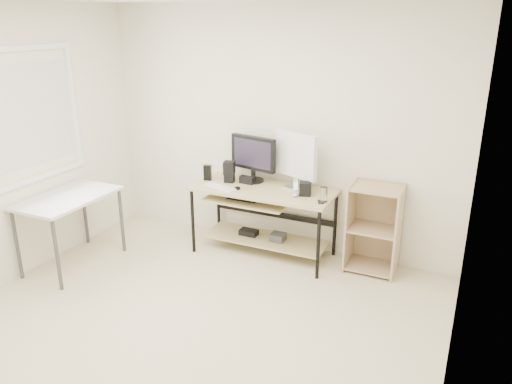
{
  "coord_description": "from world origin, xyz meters",
  "views": [
    {
      "loc": [
        2.01,
        -2.86,
        2.44
      ],
      "look_at": [
        0.08,
        1.3,
        0.83
      ],
      "focal_mm": 35.0,
      "sensor_mm": 36.0,
      "label": 1
    }
  ],
  "objects": [
    {
      "name": "audio_controller",
      "position": [
        -0.68,
        1.66,
        0.84
      ],
      "size": [
        0.1,
        0.08,
        0.17
      ],
      "primitive_type": "cube",
      "rotation": [
        0.0,
        0.0,
        0.32
      ],
      "color": "black",
      "rests_on": "desk"
    },
    {
      "name": "white_imac",
      "position": [
        0.29,
        1.8,
        1.09
      ],
      "size": [
        0.53,
        0.27,
        0.59
      ],
      "rotation": [
        0.0,
        0.0,
        -0.42
      ],
      "color": "silver",
      "rests_on": "desk"
    },
    {
      "name": "mouse",
      "position": [
        0.39,
        1.58,
        0.77
      ],
      "size": [
        0.1,
        0.13,
        0.04
      ],
      "primitive_type": "ellipsoid",
      "rotation": [
        0.0,
        0.0,
        0.22
      ],
      "color": "#B4B4B9",
      "rests_on": "desk"
    },
    {
      "name": "volume_puck",
      "position": [
        -0.23,
        1.51,
        0.76
      ],
      "size": [
        0.06,
        0.06,
        0.02
      ],
      "primitive_type": "cylinder",
      "rotation": [
        0.0,
        0.0,
        0.09
      ],
      "color": "black",
      "rests_on": "desk"
    },
    {
      "name": "drinking_glass",
      "position": [
        0.69,
        1.53,
        0.83
      ],
      "size": [
        0.09,
        0.09,
        0.15
      ],
      "primitive_type": "cylinder",
      "rotation": [
        0.0,
        0.0,
        -0.25
      ],
      "color": "white",
      "rests_on": "coaster"
    },
    {
      "name": "speaker_right",
      "position": [
        0.47,
        1.64,
        0.82
      ],
      "size": [
        0.14,
        0.14,
        0.14
      ],
      "primitive_type": "cube",
      "rotation": [
        0.0,
        0.0,
        0.27
      ],
      "color": "black",
      "rests_on": "desk"
    },
    {
      "name": "black_monitor",
      "position": [
        -0.2,
        1.82,
        1.04
      ],
      "size": [
        0.55,
        0.23,
        0.5
      ],
      "rotation": [
        0.0,
        0.0,
        -0.2
      ],
      "color": "black",
      "rests_on": "desk"
    },
    {
      "name": "speaker_left",
      "position": [
        -0.43,
        1.7,
        0.87
      ],
      "size": [
        0.14,
        0.14,
        0.23
      ],
      "rotation": [
        0.0,
        0.0,
        0.26
      ],
      "color": "black",
      "rests_on": "desk"
    },
    {
      "name": "shelf_unit",
      "position": [
        1.15,
        1.82,
        0.45
      ],
      "size": [
        0.5,
        0.4,
        0.9
      ],
      "color": "tan",
      "rests_on": "ground"
    },
    {
      "name": "center_speaker",
      "position": [
        -0.23,
        1.73,
        0.79
      ],
      "size": [
        0.16,
        0.08,
        0.08
      ],
      "primitive_type": "cube",
      "rotation": [
        0.0,
        0.0,
        -0.09
      ],
      "color": "black",
      "rests_on": "desk"
    },
    {
      "name": "desk",
      "position": [
        -0.03,
        1.66,
        0.54
      ],
      "size": [
        1.5,
        0.65,
        0.75
      ],
      "color": "tan",
      "rests_on": "ground"
    },
    {
      "name": "keyboard",
      "position": [
        -0.43,
        1.48,
        0.76
      ],
      "size": [
        0.4,
        0.2,
        0.01
      ],
      "primitive_type": "cube",
      "rotation": [
        0.0,
        0.0,
        -0.26
      ],
      "color": "silver",
      "rests_on": "desk"
    },
    {
      "name": "room",
      "position": [
        -0.14,
        0.04,
        1.32
      ],
      "size": [
        4.01,
        4.01,
        2.62
      ],
      "color": "beige",
      "rests_on": "ground"
    },
    {
      "name": "side_table",
      "position": [
        -1.68,
        0.6,
        0.67
      ],
      "size": [
        0.6,
        1.0,
        0.75
      ],
      "color": "silver",
      "rests_on": "ground"
    },
    {
      "name": "coaster",
      "position": [
        0.69,
        1.53,
        0.75
      ],
      "size": [
        0.11,
        0.11,
        0.01
      ],
      "primitive_type": "cylinder",
      "rotation": [
        0.0,
        0.0,
        -0.25
      ],
      "color": "#A07748",
      "rests_on": "desk"
    },
    {
      "name": "smartphone",
      "position": [
        0.67,
        1.51,
        0.75
      ],
      "size": [
        0.09,
        0.12,
        0.01
      ],
      "primitive_type": "cube",
      "rotation": [
        0.0,
        0.0,
        0.38
      ],
      "color": "black",
      "rests_on": "desk"
    }
  ]
}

